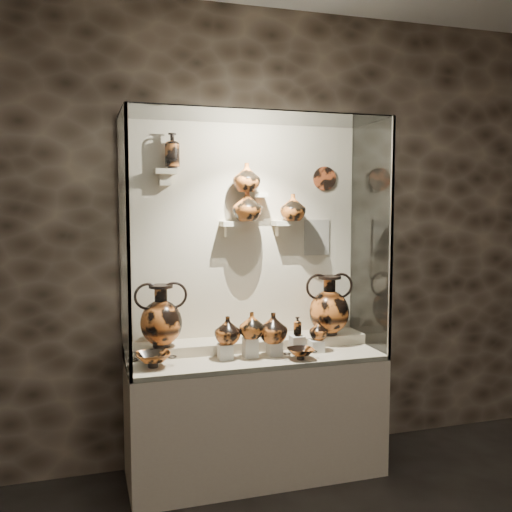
{
  "coord_description": "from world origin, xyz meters",
  "views": [
    {
      "loc": [
        -1.1,
        -1.39,
        1.84
      ],
      "look_at": [
        0.02,
        2.23,
        1.49
      ],
      "focal_mm": 40.0,
      "sensor_mm": 36.0,
      "label": 1
    }
  ],
  "objects_px": {
    "jug_a": "(228,330)",
    "ovoid_vase_b": "(247,178)",
    "jug_c": "(273,328)",
    "lekythos_tall": "(172,149)",
    "amphora_right": "(329,305)",
    "ovoid_vase_c": "(293,207)",
    "amphora_left": "(161,316)",
    "kylix_left": "(153,358)",
    "kylix_right": "(300,352)",
    "jug_b": "(252,325)",
    "lekythos_small": "(297,325)",
    "ovoid_vase_a": "(247,206)",
    "jug_e": "(318,330)"
  },
  "relations": [
    {
      "from": "amphora_right",
      "to": "ovoid_vase_c",
      "type": "distance_m",
      "value": 0.75
    },
    {
      "from": "lekythos_small",
      "to": "ovoid_vase_c",
      "type": "xyz_separation_m",
      "value": [
        0.06,
        0.25,
        0.79
      ]
    },
    {
      "from": "jug_a",
      "to": "jug_e",
      "type": "distance_m",
      "value": 0.64
    },
    {
      "from": "kylix_right",
      "to": "ovoid_vase_a",
      "type": "relative_size",
      "value": 1.04
    },
    {
      "from": "jug_c",
      "to": "lekythos_tall",
      "type": "distance_m",
      "value": 1.36
    },
    {
      "from": "jug_b",
      "to": "ovoid_vase_a",
      "type": "distance_m",
      "value": 0.82
    },
    {
      "from": "jug_a",
      "to": "lekythos_small",
      "type": "height_order",
      "value": "jug_a"
    },
    {
      "from": "amphora_left",
      "to": "jug_e",
      "type": "relative_size",
      "value": 3.08
    },
    {
      "from": "lekythos_small",
      "to": "lekythos_tall",
      "type": "relative_size",
      "value": 0.55
    },
    {
      "from": "jug_a",
      "to": "ovoid_vase_b",
      "type": "height_order",
      "value": "ovoid_vase_b"
    },
    {
      "from": "kylix_left",
      "to": "kylix_right",
      "type": "xyz_separation_m",
      "value": [
        0.94,
        -0.1,
        -0.01
      ]
    },
    {
      "from": "amphora_left",
      "to": "kylix_right",
      "type": "height_order",
      "value": "amphora_left"
    },
    {
      "from": "amphora_left",
      "to": "ovoid_vase_c",
      "type": "distance_m",
      "value": 1.18
    },
    {
      "from": "jug_c",
      "to": "ovoid_vase_c",
      "type": "distance_m",
      "value": 0.87
    },
    {
      "from": "jug_c",
      "to": "lekythos_tall",
      "type": "height_order",
      "value": "lekythos_tall"
    },
    {
      "from": "kylix_left",
      "to": "kylix_right",
      "type": "relative_size",
      "value": 1.27
    },
    {
      "from": "amphora_left",
      "to": "jug_b",
      "type": "relative_size",
      "value": 2.39
    },
    {
      "from": "ovoid_vase_b",
      "to": "jug_c",
      "type": "bearing_deg",
      "value": -58.28
    },
    {
      "from": "amphora_right",
      "to": "ovoid_vase_a",
      "type": "distance_m",
      "value": 0.92
    },
    {
      "from": "amphora_right",
      "to": "kylix_right",
      "type": "distance_m",
      "value": 0.52
    },
    {
      "from": "lekythos_small",
      "to": "jug_a",
      "type": "bearing_deg",
      "value": -163.49
    },
    {
      "from": "jug_b",
      "to": "jug_e",
      "type": "relative_size",
      "value": 1.29
    },
    {
      "from": "jug_a",
      "to": "jug_e",
      "type": "bearing_deg",
      "value": 14.21
    },
    {
      "from": "amphora_left",
      "to": "kylix_right",
      "type": "relative_size",
      "value": 1.89
    },
    {
      "from": "lekythos_small",
      "to": "kylix_left",
      "type": "xyz_separation_m",
      "value": [
        -0.97,
        -0.04,
        -0.14
      ]
    },
    {
      "from": "jug_c",
      "to": "kylix_right",
      "type": "distance_m",
      "value": 0.24
    },
    {
      "from": "amphora_right",
      "to": "amphora_left",
      "type": "bearing_deg",
      "value": 170.68
    },
    {
      "from": "lekythos_tall",
      "to": "ovoid_vase_c",
      "type": "bearing_deg",
      "value": 17.89
    },
    {
      "from": "lekythos_small",
      "to": "kylix_left",
      "type": "relative_size",
      "value": 0.53
    },
    {
      "from": "amphora_left",
      "to": "amphora_right",
      "type": "relative_size",
      "value": 0.96
    },
    {
      "from": "kylix_left",
      "to": "kylix_right",
      "type": "bearing_deg",
      "value": -26.74
    },
    {
      "from": "kylix_right",
      "to": "ovoid_vase_a",
      "type": "xyz_separation_m",
      "value": [
        -0.25,
        0.38,
        0.95
      ]
    },
    {
      "from": "amphora_right",
      "to": "jug_a",
      "type": "xyz_separation_m",
      "value": [
        -0.79,
        -0.16,
        -0.1
      ]
    },
    {
      "from": "lekythos_tall",
      "to": "ovoid_vase_c",
      "type": "distance_m",
      "value": 0.93
    },
    {
      "from": "jug_b",
      "to": "jug_c",
      "type": "height_order",
      "value": "jug_b"
    },
    {
      "from": "ovoid_vase_a",
      "to": "ovoid_vase_c",
      "type": "xyz_separation_m",
      "value": [
        0.34,
        0.01,
        -0.01
      ]
    },
    {
      "from": "ovoid_vase_a",
      "to": "kylix_right",
      "type": "bearing_deg",
      "value": -66.04
    },
    {
      "from": "jug_c",
      "to": "jug_e",
      "type": "xyz_separation_m",
      "value": [
        0.34,
        0.03,
        -0.04
      ]
    },
    {
      "from": "lekythos_tall",
      "to": "ovoid_vase_a",
      "type": "xyz_separation_m",
      "value": [
        0.5,
        -0.04,
        -0.38
      ]
    },
    {
      "from": "amphora_left",
      "to": "kylix_left",
      "type": "xyz_separation_m",
      "value": [
        -0.08,
        -0.22,
        -0.22
      ]
    },
    {
      "from": "amphora_right",
      "to": "ovoid_vase_b",
      "type": "xyz_separation_m",
      "value": [
        -0.59,
        0.08,
        0.9
      ]
    },
    {
      "from": "amphora_left",
      "to": "amphora_right",
      "type": "distance_m",
      "value": 1.2
    },
    {
      "from": "jug_a",
      "to": "amphora_right",
      "type": "bearing_deg",
      "value": 25.02
    },
    {
      "from": "ovoid_vase_c",
      "to": "ovoid_vase_b",
      "type": "bearing_deg",
      "value": -159.07
    },
    {
      "from": "ovoid_vase_b",
      "to": "ovoid_vase_c",
      "type": "distance_m",
      "value": 0.4
    },
    {
      "from": "amphora_right",
      "to": "jug_b",
      "type": "height_order",
      "value": "amphora_right"
    },
    {
      "from": "jug_e",
      "to": "lekythos_tall",
      "type": "xyz_separation_m",
      "value": [
        -0.95,
        0.27,
        1.22
      ]
    },
    {
      "from": "jug_a",
      "to": "lekythos_small",
      "type": "distance_m",
      "value": 0.48
    },
    {
      "from": "kylix_left",
      "to": "lekythos_tall",
      "type": "height_order",
      "value": "lekythos_tall"
    },
    {
      "from": "amphora_left",
      "to": "kylix_right",
      "type": "bearing_deg",
      "value": -22.87
    }
  ]
}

